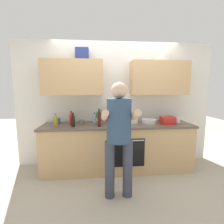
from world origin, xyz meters
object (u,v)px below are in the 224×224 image
object	(u,v)px
bottle_hotsauce	(71,119)
bottle_wine	(99,119)
bottle_soy	(73,121)
grocery_bag_crisps	(168,120)
bottle_vinegar	(110,118)
cup_coffee	(178,120)
potted_herb	(101,116)
bottle_water	(95,119)
bottle_soda	(73,119)
bottle_oil	(56,121)
cup_stoneware	(81,122)
mixing_bowl	(149,121)
bottle_juice	(108,116)
cup_tea	(58,121)
grocery_bag_rice	(131,119)
person_standing	(119,132)

from	to	relation	value
bottle_hotsauce	bottle_wine	bearing A→B (deg)	-20.59
bottle_soy	grocery_bag_crisps	bearing A→B (deg)	2.59
bottle_vinegar	cup_coffee	world-z (taller)	bottle_vinegar
bottle_wine	potted_herb	size ratio (longest dim) A/B	1.14
bottle_wine	bottle_water	bearing A→B (deg)	104.73
bottle_soda	cup_coffee	xyz separation A→B (m)	(2.05, -0.16, -0.03)
bottle_oil	cup_coffee	distance (m)	2.32
bottle_soda	cup_stoneware	bearing A→B (deg)	-31.07
grocery_bag_crisps	mixing_bowl	bearing A→B (deg)	164.67
bottle_vinegar	bottle_juice	bearing A→B (deg)	102.94
cup_coffee	cup_tea	bearing A→B (deg)	176.70
mixing_bowl	bottle_juice	bearing A→B (deg)	168.53
bottle_juice	grocery_bag_rice	xyz separation A→B (m)	(0.44, -0.14, -0.05)
bottle_oil	cup_stoneware	distance (m)	0.47
bottle_soy	bottle_oil	size ratio (longest dim) A/B	1.02
bottle_hotsauce	bottle_juice	bearing A→B (deg)	15.08
bottle_soda	cup_tea	distance (m)	0.28
bottle_soy	bottle_juice	distance (m)	0.72
bottle_water	cup_tea	bearing A→B (deg)	-178.99
potted_herb	bottle_vinegar	bearing A→B (deg)	24.91
person_standing	bottle_oil	distance (m)	1.26
cup_tea	bottle_soy	bearing A→B (deg)	-39.92
bottle_soda	cup_coffee	bearing A→B (deg)	-4.49
bottle_oil	bottle_hotsauce	xyz separation A→B (m)	(0.25, 0.13, 0.01)
person_standing	bottle_juice	world-z (taller)	person_standing
bottle_juice	bottle_hotsauce	xyz separation A→B (m)	(-0.70, -0.19, -0.02)
bottle_soda	mixing_bowl	world-z (taller)	bottle_soda
bottle_soy	cup_stoneware	size ratio (longest dim) A/B	2.74
bottle_hotsauce	grocery_bag_rice	world-z (taller)	bottle_hotsauce
bottle_hotsauce	bottle_water	xyz separation A→B (m)	(0.43, 0.14, -0.02)
cup_tea	grocery_bag_crisps	size ratio (longest dim) A/B	0.44
bottle_wine	cup_tea	bearing A→B (deg)	157.92
person_standing	bottle_water	distance (m)	1.05
cup_stoneware	mixing_bowl	size ratio (longest dim) A/B	0.31
bottle_water	potted_herb	world-z (taller)	potted_herb
potted_herb	cup_stoneware	bearing A→B (deg)	168.43
person_standing	cup_tea	distance (m)	1.43
potted_herb	bottle_soda	bearing A→B (deg)	161.67
bottle_wine	bottle_oil	xyz separation A→B (m)	(-0.77, 0.06, -0.04)
bottle_soda	bottle_water	bearing A→B (deg)	-1.99
potted_herb	bottle_soy	bearing A→B (deg)	-166.91
grocery_bag_rice	bottle_vinegar	bearing A→B (deg)	179.69
bottle_water	grocery_bag_crisps	bearing A→B (deg)	-8.19
bottle_soy	grocery_bag_rice	distance (m)	1.10
bottle_juice	cup_coffee	world-z (taller)	bottle_juice
bottle_vinegar	cup_stoneware	distance (m)	0.55
mixing_bowl	bottle_water	bearing A→B (deg)	174.09
bottle_soy	grocery_bag_crisps	world-z (taller)	bottle_soy
bottle_soda	potted_herb	world-z (taller)	potted_herb
mixing_bowl	bottle_oil	bearing A→B (deg)	-174.81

